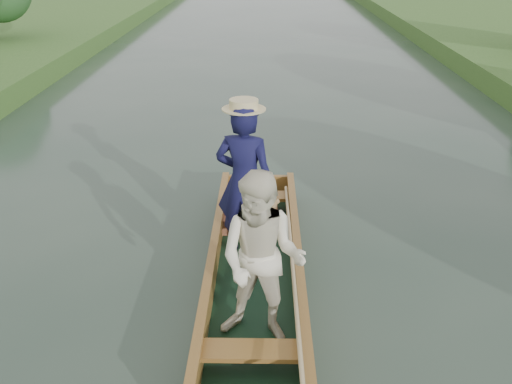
{
  "coord_description": "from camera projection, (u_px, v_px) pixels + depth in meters",
  "views": [
    {
      "loc": [
        0.11,
        -5.87,
        3.85
      ],
      "look_at": [
        0.0,
        0.6,
        0.95
      ],
      "focal_mm": 40.0,
      "sensor_mm": 36.0,
      "label": 1
    }
  ],
  "objects": [
    {
      "name": "trees_far",
      "position": [
        363.0,
        1.0,
        13.16
      ],
      "size": [
        22.57,
        14.44,
        4.36
      ],
      "color": "#47331E",
      "rests_on": "ground"
    },
    {
      "name": "punt",
      "position": [
        254.0,
        237.0,
        6.48
      ],
      "size": [
        1.16,
        5.0,
        2.11
      ],
      "color": "black",
      "rests_on": "ground"
    },
    {
      "name": "ground",
      "position": [
        255.0,
        283.0,
        6.94
      ],
      "size": [
        120.0,
        120.0,
        0.0
      ],
      "primitive_type": "plane",
      "color": "#283D30",
      "rests_on": "ground"
    }
  ]
}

